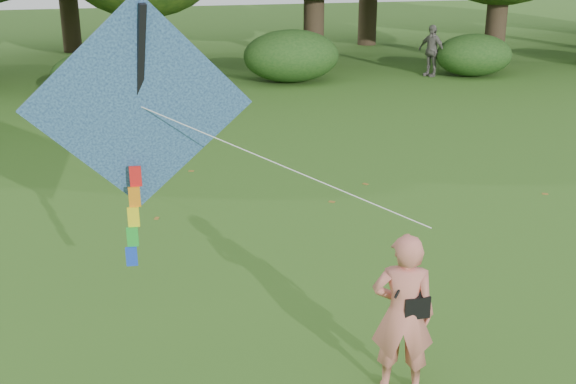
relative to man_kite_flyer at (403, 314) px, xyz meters
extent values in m
plane|color=#265114|center=(0.41, 0.87, -0.97)|extent=(100.00, 100.00, 0.00)
imported|color=#D87565|center=(0.00, 0.00, 0.00)|extent=(0.83, 0.69, 1.95)
imported|color=slate|center=(8.82, 18.63, -0.01)|extent=(0.97, 1.21, 1.92)
cube|color=black|center=(0.12, -0.03, 0.12)|extent=(0.30, 0.20, 0.26)
cylinder|color=black|center=(0.00, -0.04, 0.49)|extent=(0.33, 0.14, 0.47)
cube|color=#272FA9|center=(-2.68, 1.72, 2.15)|extent=(2.69, 0.60, 2.64)
cube|color=black|center=(-2.68, 1.75, 2.15)|extent=(0.29, 0.78, 2.37)
cylinder|color=white|center=(-1.22, 0.84, 1.60)|extent=(2.94, 1.78, 1.12)
cube|color=red|center=(-2.78, 1.74, 1.30)|extent=(0.14, 0.06, 0.26)
cube|color=orange|center=(-2.81, 1.74, 1.04)|extent=(0.14, 0.06, 0.26)
cube|color=yellow|center=(-2.84, 1.74, 0.78)|extent=(0.14, 0.06, 0.26)
cube|color=green|center=(-2.87, 1.74, 0.52)|extent=(0.14, 0.06, 0.26)
cube|color=blue|center=(-2.90, 1.74, 0.26)|extent=(0.14, 0.06, 0.26)
cylinder|color=#3A2D1E|center=(-1.59, 20.87, 0.60)|extent=(0.80, 0.80, 3.15)
cylinder|color=#3A2D1E|center=(5.41, 22.87, 0.86)|extent=(0.86, 0.86, 3.67)
cylinder|color=#3A2D1E|center=(12.41, 20.37, 0.74)|extent=(0.83, 0.83, 3.43)
cylinder|color=#3A2D1E|center=(-4.59, 28.37, 0.78)|extent=(0.84, 0.84, 3.50)
cylinder|color=#3A2D1E|center=(9.41, 27.37, 1.04)|extent=(0.90, 0.90, 4.02)
ellipsoid|color=#264919|center=(-3.59, 17.97, -0.26)|extent=(2.66, 2.09, 1.42)
ellipsoid|color=#264919|center=(3.41, 18.77, -0.04)|extent=(3.50, 2.75, 1.88)
ellipsoid|color=#264919|center=(10.41, 18.27, -0.19)|extent=(2.94, 2.31, 1.58)
cube|color=olive|center=(5.49, 5.61, -0.97)|extent=(0.14, 0.12, 0.01)
cube|color=olive|center=(2.12, 7.09, -0.97)|extent=(0.13, 0.14, 0.01)
cube|color=olive|center=(-2.74, 12.85, -0.97)|extent=(0.14, 0.13, 0.01)
cube|color=olive|center=(-2.36, 6.14, -0.97)|extent=(0.11, 0.14, 0.01)
cube|color=olive|center=(-1.39, 8.90, -0.97)|extent=(0.14, 0.12, 0.01)
cube|color=olive|center=(1.10, 6.21, -0.97)|extent=(0.14, 0.14, 0.01)
cube|color=olive|center=(-4.60, 12.59, -0.97)|extent=(0.09, 0.13, 0.01)
camera|label=1|loc=(-2.97, -6.66, 3.99)|focal=45.00mm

